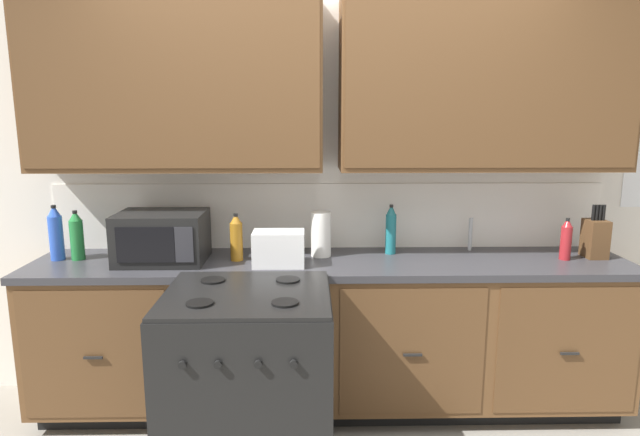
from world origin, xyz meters
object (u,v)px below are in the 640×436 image
(microwave, at_px, (162,237))
(bottle_amber, at_px, (236,238))
(knife_block, at_px, (595,238))
(bottle_teal, at_px, (391,230))
(toaster, at_px, (279,248))
(bottle_red, at_px, (566,239))
(bottle_blue, at_px, (56,233))
(stove_range, at_px, (249,388))
(paper_towel_roll, at_px, (321,234))
(bottle_green, at_px, (77,236))

(microwave, height_order, bottle_amber, microwave)
(knife_block, relative_size, bottle_teal, 1.05)
(toaster, relative_size, bottle_red, 1.17)
(bottle_teal, height_order, bottle_red, bottle_teal)
(microwave, distance_m, bottle_red, 2.28)
(microwave, distance_m, bottle_blue, 0.61)
(stove_range, height_order, bottle_amber, bottle_amber)
(stove_range, bearing_deg, bottle_amber, 101.28)
(bottle_red, bearing_deg, toaster, -176.92)
(paper_towel_roll, bearing_deg, bottle_red, -4.33)
(stove_range, xyz_separation_m, bottle_blue, (-1.15, 0.67, 0.60))
(stove_range, height_order, knife_block, knife_block)
(bottle_amber, bearing_deg, bottle_blue, 178.34)
(stove_range, xyz_separation_m, paper_towel_roll, (0.35, 0.72, 0.57))
(bottle_red, xyz_separation_m, bottle_blue, (-2.89, 0.05, 0.04))
(microwave, distance_m, bottle_amber, 0.41)
(stove_range, distance_m, bottle_amber, 0.87)
(stove_range, distance_m, toaster, 0.76)
(bottle_teal, height_order, bottle_green, bottle_teal)
(bottle_teal, bearing_deg, bottle_blue, -176.94)
(stove_range, height_order, microwave, microwave)
(bottle_green, bearing_deg, bottle_teal, 3.09)
(stove_range, xyz_separation_m, microwave, (-0.54, 0.62, 0.58))
(bottle_amber, distance_m, bottle_blue, 1.02)
(toaster, bearing_deg, bottle_teal, 20.41)
(toaster, distance_m, bottle_blue, 1.27)
(microwave, relative_size, bottle_teal, 1.63)
(stove_range, relative_size, toaster, 3.39)
(knife_block, distance_m, paper_towel_roll, 1.58)
(toaster, xyz_separation_m, bottle_teal, (0.65, 0.24, 0.05))
(bottle_amber, bearing_deg, toaster, -24.20)
(paper_towel_roll, distance_m, bottle_red, 1.39)
(bottle_teal, xyz_separation_m, bottle_green, (-1.80, -0.10, -0.01))
(bottle_green, bearing_deg, bottle_amber, -2.19)
(bottle_red, bearing_deg, bottle_amber, 179.32)
(bottle_green, bearing_deg, microwave, -6.15)
(toaster, distance_m, knife_block, 1.82)
(toaster, distance_m, bottle_red, 1.63)
(microwave, bearing_deg, bottle_green, 173.85)
(stove_range, distance_m, knife_block, 2.12)
(toaster, xyz_separation_m, bottle_blue, (-1.26, 0.14, 0.06))
(toaster, relative_size, paper_towel_roll, 1.08)
(stove_range, relative_size, bottle_blue, 3.01)
(toaster, relative_size, knife_block, 0.90)
(bottle_teal, relative_size, bottle_blue, 0.93)
(bottle_teal, bearing_deg, bottle_amber, -171.60)
(bottle_amber, bearing_deg, bottle_red, -0.68)
(bottle_red, bearing_deg, knife_block, 13.18)
(bottle_red, bearing_deg, bottle_blue, 178.97)
(bottle_amber, bearing_deg, knife_block, 0.62)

